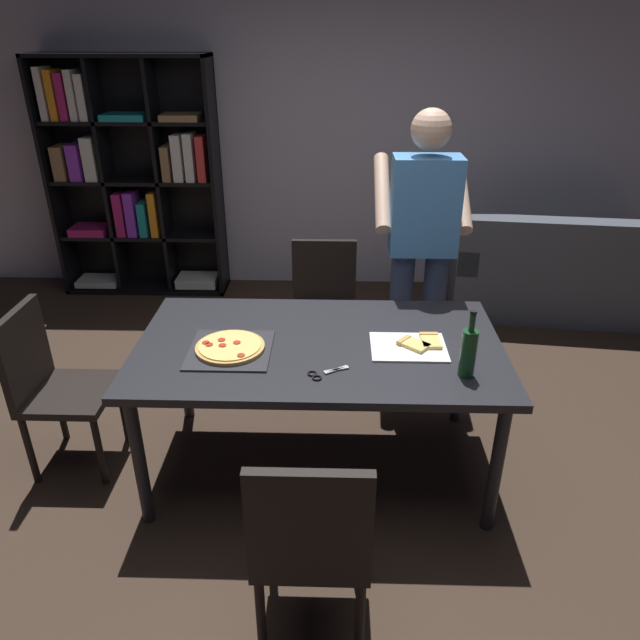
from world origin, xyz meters
name	(u,v)px	position (x,y,z in m)	size (l,w,h in m)	color
ground_plane	(319,463)	(0.00, 0.00, 0.00)	(12.00, 12.00, 0.00)	#38281E
back_wall	(328,124)	(0.00, 2.60, 1.40)	(6.40, 0.10, 2.80)	#BCB7C6
dining_table	(319,355)	(0.00, 0.00, 0.68)	(1.78, 1.01, 0.75)	#232328
chair_near_camera	(311,537)	(0.00, -0.99, 0.51)	(0.42, 0.42, 0.90)	black
chair_far_side	(324,302)	(0.00, 0.99, 0.51)	(0.42, 0.42, 0.90)	black
chair_left_end	(51,380)	(-1.37, 0.00, 0.51)	(0.42, 0.42, 0.90)	black
couch	(558,276)	(1.89, 1.99, 0.30)	(1.78, 1.03, 0.85)	#4C515B
bookshelf	(133,176)	(-1.64, 2.38, 1.00)	(1.40, 0.35, 1.95)	black
person_serving_pizza	(421,243)	(0.57, 0.77, 1.00)	(0.55, 0.54, 1.75)	#38476B
pepperoni_pizza_on_tray	(230,348)	(-0.42, -0.09, 0.77)	(0.39, 0.39, 0.04)	#2D2D33
pizza_slices_on_towel	(413,345)	(0.45, -0.03, 0.76)	(0.36, 0.28, 0.03)	white
wine_bottle	(468,352)	(0.66, -0.27, 0.87)	(0.07, 0.07, 0.32)	#194723
kitchen_scissors	(322,373)	(0.02, -0.29, 0.76)	(0.19, 0.14, 0.01)	silver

